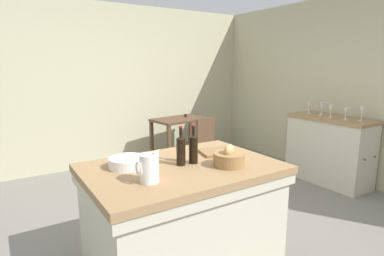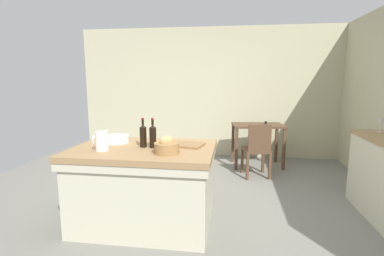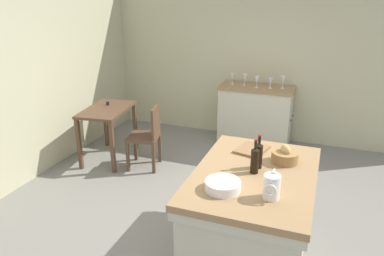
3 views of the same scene
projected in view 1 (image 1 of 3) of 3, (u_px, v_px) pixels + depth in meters
The scene contains 18 objects.
ground_plane at pixel (197, 225), 3.27m from camera, with size 6.76×6.76×0.00m, color slate.
wall_back at pixel (111, 86), 5.16m from camera, with size 5.32×0.12×2.60m, color #B7B28E.
wall_right at pixel (353, 90), 4.38m from camera, with size 0.12×5.20×2.60m, color #B7B28E.
island_table at pixel (182, 212), 2.55m from camera, with size 1.49×1.03×0.86m.
side_cabinet at pixel (329, 150), 4.41m from camera, with size 0.52×1.15×0.93m.
writing_desk at pixel (181, 126), 5.22m from camera, with size 0.96×0.67×0.82m.
wooden_chair at pixel (200, 144), 4.68m from camera, with size 0.47×0.47×0.89m.
pitcher at pixel (149, 168), 2.09m from camera, with size 0.17×0.13×0.24m.
wash_bowl at pixel (127, 162), 2.42m from camera, with size 0.29×0.29×0.08m, color white.
bread_basket at pixel (229, 158), 2.45m from camera, with size 0.24×0.24×0.17m.
cutting_board at pixel (218, 152), 2.81m from camera, with size 0.32×0.26×0.02m, color olive.
wine_bottle_dark at pixel (193, 148), 2.50m from camera, with size 0.07×0.07×0.31m.
wine_bottle_amber at pixel (181, 149), 2.45m from camera, with size 0.07×0.07×0.31m.
wine_glass_far_left at pixel (362, 111), 3.99m from camera, with size 0.07×0.07×0.19m.
wine_glass_left at pixel (346, 111), 4.11m from camera, with size 0.07×0.07×0.16m.
wine_glass_middle at pixel (331, 109), 4.26m from camera, with size 0.07×0.07×0.18m.
wine_glass_right at pixel (322, 106), 4.49m from camera, with size 0.07×0.07×0.18m.
wine_glass_far_right at pixel (309, 106), 4.64m from camera, with size 0.07×0.07×0.17m.
Camera 1 is at (-1.66, -2.50, 1.64)m, focal length 29.38 mm.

